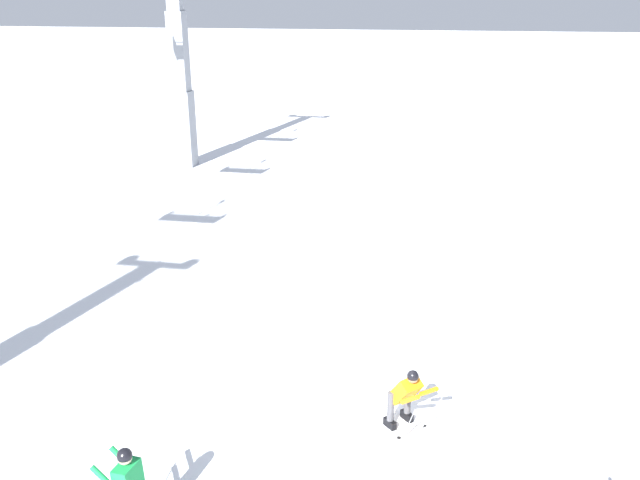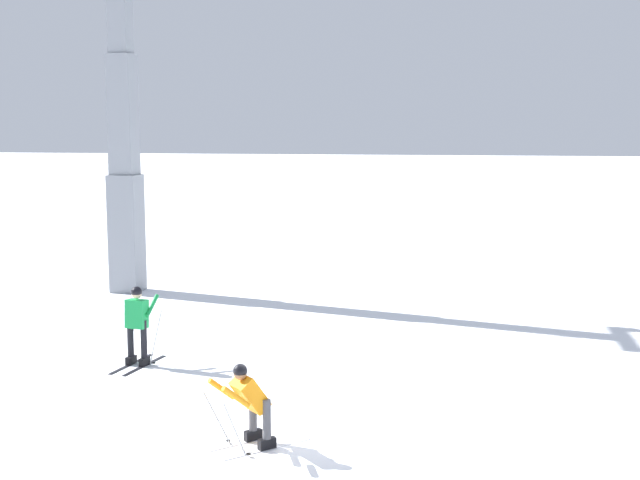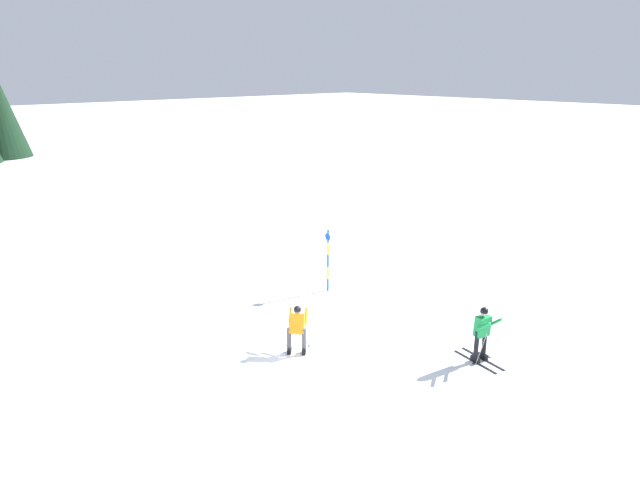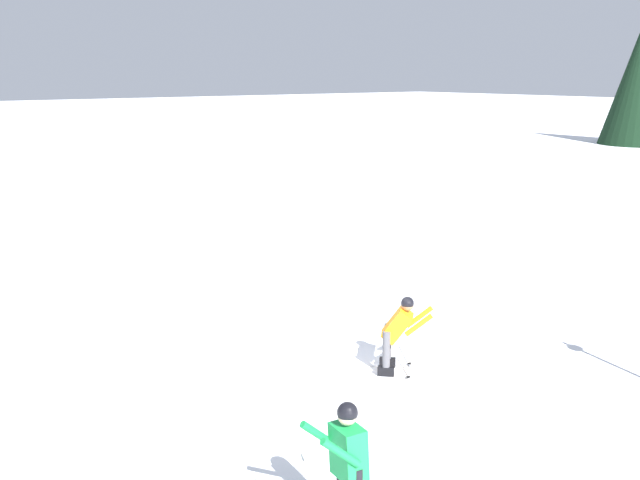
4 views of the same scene
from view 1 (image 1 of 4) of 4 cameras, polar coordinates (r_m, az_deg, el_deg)
name	(u,v)px [view 1 (image 1 of 4)]	position (r m, az deg, el deg)	size (l,w,h in m)	color
ground_plane	(351,402)	(14.02, 2.64, -13.67)	(260.00, 260.00, 0.00)	white
skier_carving_main	(406,394)	(12.96, 7.35, -12.93)	(1.55, 1.53, 1.48)	white
lift_tower_far	(180,68)	(31.81, -11.91, 14.20)	(0.89, 2.73, 11.03)	gray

